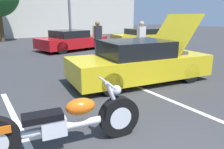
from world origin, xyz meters
TOP-DOWN VIEW (x-y plane):
  - parking_stripe_middle at (-0.85, 2.15)m, footprint 0.12×5.52m
  - parking_stripe_back at (2.50, 2.15)m, footprint 0.12×5.52m
  - motorcycle at (-0.39, 1.73)m, footprint 2.56×0.77m
  - show_car_hood_open at (2.92, 3.89)m, footprint 4.49×2.27m
  - parked_car_mid_right_row at (3.71, 11.21)m, footprint 4.31×2.67m
  - parked_car_right_row at (8.78, 10.51)m, footprint 4.57×2.37m
  - spectator_near_motorcycle at (5.10, 6.45)m, footprint 0.52×0.23m
  - spectator_by_show_car at (3.79, 8.10)m, footprint 0.52×0.23m

SIDE VIEW (x-z plane):
  - parking_stripe_middle at x=-0.85m, z-range 0.00..0.01m
  - parking_stripe_back at x=2.50m, z-range 0.00..0.01m
  - motorcycle at x=-0.39m, z-range -0.08..0.90m
  - parked_car_right_row at x=8.78m, z-range -0.01..1.15m
  - parked_car_mid_right_row at x=3.71m, z-range -0.02..1.17m
  - show_car_hood_open at x=2.92m, z-range -0.41..1.64m
  - spectator_near_motorcycle at x=5.10m, z-range 0.17..1.94m
  - spectator_by_show_car at x=3.79m, z-range 0.18..1.95m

